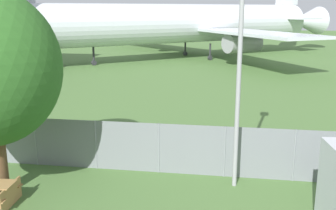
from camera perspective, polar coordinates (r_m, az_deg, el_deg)
perimeter_fence at (r=15.34m, az=-1.37°, el=-6.29°), size 56.07×0.07×2.00m
airplane at (r=51.18m, az=2.97°, el=11.68°), size 40.66×34.27×14.06m
light_mast at (r=13.51m, az=10.40°, el=7.76°), size 0.44×0.44×8.05m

